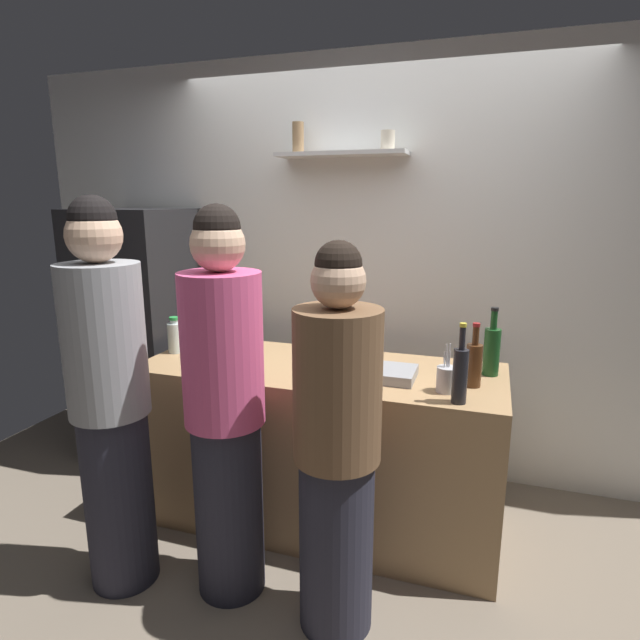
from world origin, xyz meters
TOP-DOWN VIEW (x-y plane):
  - ground_plane at (0.00, 0.00)m, footprint 5.28×5.28m
  - back_wall_assembly at (-0.00, 1.25)m, footprint 4.80×0.32m
  - refrigerator at (-1.50, 0.85)m, footprint 0.66×0.67m
  - counter at (-0.11, 0.48)m, footprint 1.88×0.74m
  - baking_pan at (0.22, 0.41)m, footprint 0.34×0.24m
  - utensil_holder at (0.55, 0.31)m, footprint 0.09×0.09m
  - wine_bottle_green_glass at (0.74, 0.62)m, footprint 0.08×0.08m
  - wine_bottle_amber_glass at (0.66, 0.42)m, footprint 0.07×0.07m
  - wine_bottle_pale_glass at (-0.59, 0.43)m, footprint 0.06×0.06m
  - wine_bottle_dark_glass at (0.61, 0.19)m, footprint 0.06×0.06m
  - water_bottle_plastic at (-0.98, 0.47)m, footprint 0.08×0.08m
  - person_pink_top at (-0.33, -0.15)m, footprint 0.34×0.34m
  - person_grey_hoodie at (-0.83, -0.26)m, footprint 0.34×0.34m
  - person_brown_jacket at (0.18, -0.20)m, footprint 0.34×0.34m

SIDE VIEW (x-z plane):
  - ground_plane at x=0.00m, z-range 0.00..0.00m
  - counter at x=-0.11m, z-range 0.00..0.88m
  - person_brown_jacket at x=0.18m, z-range -0.01..1.58m
  - refrigerator at x=-1.50m, z-range 0.00..1.68m
  - person_pink_top at x=-0.33m, z-range 0.00..1.72m
  - person_grey_hoodie at x=-0.83m, z-range 0.00..1.75m
  - baking_pan at x=0.22m, z-range 0.88..0.93m
  - utensil_holder at x=0.55m, z-range 0.83..1.06m
  - water_bottle_plastic at x=-0.98m, z-range 0.87..1.08m
  - wine_bottle_amber_glass at x=0.66m, z-range 0.84..1.15m
  - wine_bottle_pale_glass at x=-0.59m, z-range 0.85..1.15m
  - wine_bottle_green_glass at x=0.74m, z-range 0.84..1.18m
  - wine_bottle_dark_glass at x=0.61m, z-range 0.84..1.19m
  - back_wall_assembly at x=0.00m, z-range 0.00..2.60m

